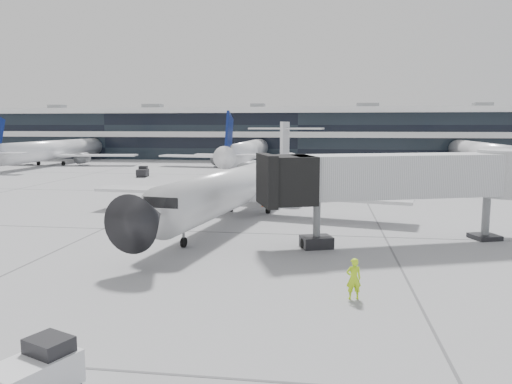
# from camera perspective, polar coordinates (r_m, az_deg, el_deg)

# --- Properties ---
(ground) EXTENTS (220.00, 220.00, 0.00)m
(ground) POSITION_cam_1_polar(r_m,az_deg,el_deg) (35.07, -1.99, -4.69)
(ground) COLOR gray
(ground) RESTS_ON ground
(terminal) EXTENTS (170.00, 22.00, 10.00)m
(terminal) POSITION_cam_1_polar(r_m,az_deg,el_deg) (115.91, 5.10, 6.41)
(terminal) COLOR black
(terminal) RESTS_ON ground
(bg_jet_left) EXTENTS (32.00, 40.00, 9.60)m
(bg_jet_left) POSITION_cam_1_polar(r_m,az_deg,el_deg) (102.61, -21.82, 2.93)
(bg_jet_left) COLOR white
(bg_jet_left) RESTS_ON ground
(bg_jet_center) EXTENTS (32.00, 40.00, 9.60)m
(bg_jet_center) POSITION_cam_1_polar(r_m,az_deg,el_deg) (90.13, -0.92, 2.90)
(bg_jet_center) COLOR white
(bg_jet_center) RESTS_ON ground
(bg_jet_right) EXTENTS (32.00, 40.00, 9.60)m
(bg_jet_right) POSITION_cam_1_polar(r_m,az_deg,el_deg) (92.76, 24.31, 2.36)
(bg_jet_right) COLOR white
(bg_jet_right) RESTS_ON ground
(regional_jet) EXTENTS (27.18, 33.90, 7.85)m
(regional_jet) POSITION_cam_1_polar(r_m,az_deg,el_deg) (41.53, -1.33, 1.00)
(regional_jet) COLOR silver
(regional_jet) RESTS_ON ground
(jet_bridge) EXTENTS (17.88, 8.98, 5.89)m
(jet_bridge) POSITION_cam_1_polar(r_m,az_deg,el_deg) (33.11, 18.01, 1.73)
(jet_bridge) COLOR silver
(jet_bridge) RESTS_ON ground
(ramp_worker) EXTENTS (0.75, 0.57, 1.82)m
(ramp_worker) POSITION_cam_1_polar(r_m,az_deg,el_deg) (22.27, 11.10, -9.69)
(ramp_worker) COLOR #BEF71A
(ramp_worker) RESTS_ON ground
(baggage_tug) EXTENTS (2.22, 2.73, 1.51)m
(baggage_tug) POSITION_cam_1_polar(r_m,az_deg,el_deg) (15.97, -23.83, -18.32)
(baggage_tug) COLOR silver
(baggage_tug) RESTS_ON ground
(traffic_cone) EXTENTS (0.42, 0.42, 0.50)m
(traffic_cone) POSITION_cam_1_polar(r_m,az_deg,el_deg) (46.18, 0.82, -1.38)
(traffic_cone) COLOR #DA550B
(traffic_cone) RESTS_ON ground
(far_tug) EXTENTS (1.74, 2.58, 1.53)m
(far_tug) POSITION_cam_1_polar(r_m,az_deg,el_deg) (74.70, -12.82, 2.25)
(far_tug) COLOR black
(far_tug) RESTS_ON ground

